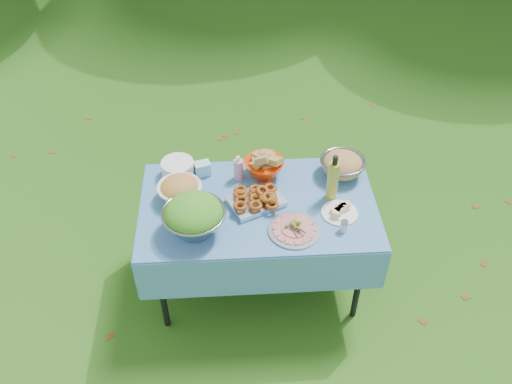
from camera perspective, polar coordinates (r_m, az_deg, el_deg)
ground at (r=3.91m, az=0.19°, el=-9.38°), size 80.00×80.00×0.00m
picnic_table at (r=3.62m, az=0.21°, el=-5.65°), size 1.46×0.86×0.76m
salad_bowl at (r=3.12m, az=-6.57°, el=-2.53°), size 0.39×0.39×0.24m
pasta_bowl_white at (r=3.37m, az=-8.05°, el=0.28°), size 0.29×0.29×0.15m
plate_stack at (r=3.56m, az=-8.23°, el=2.47°), size 0.28×0.28×0.10m
wipes_box at (r=3.55m, az=-5.65°, el=2.47°), size 0.12×0.10×0.09m
sanitizer_bottle at (r=3.47m, az=-1.86°, el=2.59°), size 0.08×0.08×0.18m
bread_bowl at (r=3.50m, az=0.87°, el=2.92°), size 0.35×0.35×0.17m
pasta_bowl_steel at (r=3.56m, az=9.10°, el=2.87°), size 0.35×0.35×0.15m
fried_tray at (r=3.32m, az=-0.01°, el=-0.76°), size 0.39×0.34×0.08m
charcuterie_platter at (r=3.17m, az=4.06°, el=-3.61°), size 0.41×0.41×0.07m
oil_bottle at (r=3.32m, az=8.12°, el=1.52°), size 0.08×0.08×0.33m
cheese_plate at (r=3.31m, az=8.83°, el=-1.87°), size 0.29×0.29×0.06m
shaker at (r=3.20m, az=9.24°, el=-3.56°), size 0.06×0.06×0.07m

